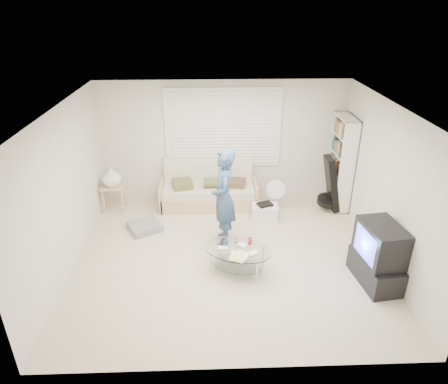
{
  "coord_description": "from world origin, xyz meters",
  "views": [
    {
      "loc": [
        -0.27,
        -5.53,
        3.92
      ],
      "look_at": [
        -0.05,
        0.3,
        1.06
      ],
      "focal_mm": 32.0,
      "sensor_mm": 36.0,
      "label": 1
    }
  ],
  "objects_px": {
    "futon_sofa": "(209,191)",
    "bookshelf": "(341,163)",
    "tv_unit": "(378,255)",
    "coffee_table": "(238,253)"
  },
  "relations": [
    {
      "from": "futon_sofa",
      "to": "bookshelf",
      "type": "height_order",
      "value": "bookshelf"
    },
    {
      "from": "futon_sofa",
      "to": "coffee_table",
      "type": "height_order",
      "value": "futon_sofa"
    },
    {
      "from": "tv_unit",
      "to": "coffee_table",
      "type": "bearing_deg",
      "value": 170.45
    },
    {
      "from": "futon_sofa",
      "to": "coffee_table",
      "type": "xyz_separation_m",
      "value": [
        0.45,
        -2.25,
        0.01
      ]
    },
    {
      "from": "futon_sofa",
      "to": "bookshelf",
      "type": "relative_size",
      "value": 1.04
    },
    {
      "from": "bookshelf",
      "to": "coffee_table",
      "type": "height_order",
      "value": "bookshelf"
    },
    {
      "from": "bookshelf",
      "to": "tv_unit",
      "type": "xyz_separation_m",
      "value": [
        -0.13,
        -2.48,
        -0.47
      ]
    },
    {
      "from": "bookshelf",
      "to": "coffee_table",
      "type": "distance_m",
      "value": 3.12
    },
    {
      "from": "bookshelf",
      "to": "tv_unit",
      "type": "height_order",
      "value": "bookshelf"
    },
    {
      "from": "tv_unit",
      "to": "coffee_table",
      "type": "distance_m",
      "value": 2.1
    }
  ]
}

